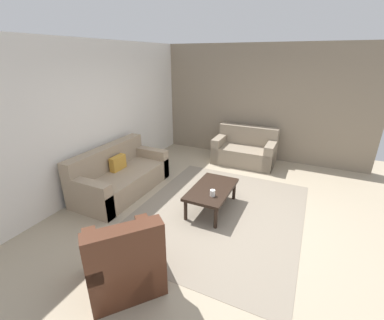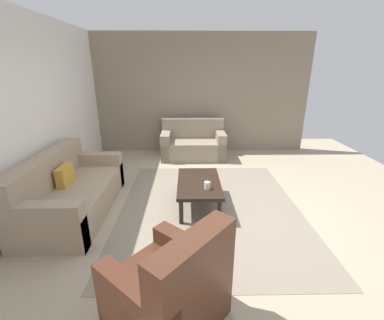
{
  "view_description": "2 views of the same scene",
  "coord_description": "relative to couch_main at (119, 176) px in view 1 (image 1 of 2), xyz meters",
  "views": [
    {
      "loc": [
        -3.64,
        -1.21,
        2.52
      ],
      "look_at": [
        0.24,
        0.63,
        0.78
      ],
      "focal_mm": 24.33,
      "sensor_mm": 36.0,
      "label": 1
    },
    {
      "loc": [
        -3.52,
        0.33,
        2.04
      ],
      "look_at": [
        0.23,
        0.27,
        0.7
      ],
      "focal_mm": 24.42,
      "sensor_mm": 36.0,
      "label": 2
    }
  ],
  "objects": [
    {
      "name": "ground_plane",
      "position": [
        0.07,
        -2.08,
        -0.3
      ],
      "size": [
        8.0,
        8.0,
        0.0
      ],
      "primitive_type": "plane",
      "color": "tan"
    },
    {
      "name": "rear_partition",
      "position": [
        0.07,
        0.52,
        1.1
      ],
      "size": [
        6.0,
        0.12,
        2.8
      ],
      "primitive_type": "cube",
      "color": "silver",
      "rests_on": "ground_plane"
    },
    {
      "name": "stone_feature_panel",
      "position": [
        3.07,
        -2.08,
        1.1
      ],
      "size": [
        0.12,
        5.2,
        2.8
      ],
      "primitive_type": "cube",
      "color": "gray",
      "rests_on": "ground_plane"
    },
    {
      "name": "area_rug",
      "position": [
        0.07,
        -2.08,
        -0.29
      ],
      "size": [
        3.27,
        2.69,
        0.01
      ],
      "primitive_type": "cube",
      "color": "gray",
      "rests_on": "ground_plane"
    },
    {
      "name": "couch_loveseat",
      "position": [
        2.54,
        -1.88,
        0.0
      ],
      "size": [
        0.85,
        1.47,
        0.88
      ],
      "color": "gray",
      "rests_on": "ground_plane"
    },
    {
      "name": "coffee_table",
      "position": [
        0.14,
        -1.92,
        0.06
      ],
      "size": [
        1.1,
        0.64,
        0.41
      ],
      "color": "black",
      "rests_on": "ground_plane"
    },
    {
      "name": "couch_main",
      "position": [
        0.0,
        0.0,
        0.0
      ],
      "size": [
        1.97,
        0.94,
        0.88
      ],
      "color": "gray",
      "rests_on": "ground_plane"
    },
    {
      "name": "cup",
      "position": [
        -0.11,
        -2.02,
        0.17
      ],
      "size": [
        0.08,
        0.08,
        0.1
      ],
      "primitive_type": "cylinder",
      "color": "white",
      "rests_on": "coffee_table"
    },
    {
      "name": "armchair_leather",
      "position": [
        -1.82,
        -1.62,
        0.01
      ],
      "size": [
        1.13,
        1.13,
        0.95
      ],
      "color": "#4C2819",
      "rests_on": "ground_plane"
    }
  ]
}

